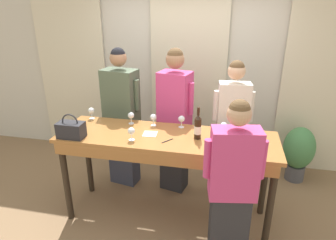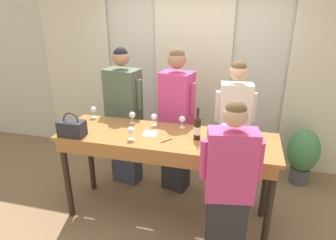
{
  "view_description": "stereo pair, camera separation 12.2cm",
  "coord_description": "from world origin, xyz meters",
  "px_view_note": "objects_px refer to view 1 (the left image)",
  "views": [
    {
      "loc": [
        0.61,
        -2.81,
        2.38
      ],
      "look_at": [
        0.0,
        0.07,
        1.19
      ],
      "focal_mm": 32.0,
      "sensor_mm": 36.0,
      "label": 1
    },
    {
      "loc": [
        0.73,
        -2.78,
        2.38
      ],
      "look_at": [
        0.0,
        0.07,
        1.19
      ],
      "focal_mm": 32.0,
      "sensor_mm": 36.0,
      "label": 2
    }
  ],
  "objects_px": {
    "wine_glass_center_mid": "(91,111)",
    "potted_plant": "(299,151)",
    "guest_olive_jacket": "(122,118)",
    "guest_cream_sweater": "(232,129)",
    "wine_glass_center_left": "(224,126)",
    "wine_glass_front_mid": "(131,131)",
    "wine_glass_center_right": "(181,119)",
    "wine_bottle": "(198,127)",
    "wine_glass_front_left": "(131,116)",
    "host_pouring": "(232,189)",
    "wine_glass_front_right": "(153,118)",
    "guest_pink_top": "(175,121)",
    "tasting_bar": "(166,148)",
    "handbag": "(71,130)"
  },
  "relations": [
    {
      "from": "wine_glass_front_mid",
      "to": "guest_olive_jacket",
      "type": "height_order",
      "value": "guest_olive_jacket"
    },
    {
      "from": "wine_glass_front_left",
      "to": "wine_glass_center_left",
      "type": "relative_size",
      "value": 1.0
    },
    {
      "from": "wine_glass_front_right",
      "to": "guest_olive_jacket",
      "type": "height_order",
      "value": "guest_olive_jacket"
    },
    {
      "from": "wine_glass_front_left",
      "to": "wine_glass_center_right",
      "type": "relative_size",
      "value": 1.0
    },
    {
      "from": "wine_glass_center_left",
      "to": "tasting_bar",
      "type": "bearing_deg",
      "value": -162.39
    },
    {
      "from": "wine_glass_center_mid",
      "to": "potted_plant",
      "type": "bearing_deg",
      "value": 18.02
    },
    {
      "from": "wine_glass_center_left",
      "to": "wine_glass_front_right",
      "type": "bearing_deg",
      "value": 174.3
    },
    {
      "from": "wine_glass_front_left",
      "to": "wine_glass_front_mid",
      "type": "bearing_deg",
      "value": -70.93
    },
    {
      "from": "tasting_bar",
      "to": "wine_glass_center_right",
      "type": "bearing_deg",
      "value": 67.65
    },
    {
      "from": "wine_bottle",
      "to": "guest_pink_top",
      "type": "distance_m",
      "value": 0.72
    },
    {
      "from": "wine_glass_center_left",
      "to": "guest_olive_jacket",
      "type": "bearing_deg",
      "value": 161.51
    },
    {
      "from": "host_pouring",
      "to": "guest_cream_sweater",
      "type": "bearing_deg",
      "value": 91.26
    },
    {
      "from": "wine_glass_front_mid",
      "to": "wine_glass_center_left",
      "type": "distance_m",
      "value": 0.97
    },
    {
      "from": "wine_glass_front_mid",
      "to": "wine_glass_center_mid",
      "type": "distance_m",
      "value": 0.81
    },
    {
      "from": "tasting_bar",
      "to": "wine_glass_center_left",
      "type": "height_order",
      "value": "wine_glass_center_left"
    },
    {
      "from": "wine_bottle",
      "to": "wine_glass_front_left",
      "type": "xyz_separation_m",
      "value": [
        -0.8,
        0.24,
        -0.03
      ]
    },
    {
      "from": "wine_glass_front_mid",
      "to": "potted_plant",
      "type": "xyz_separation_m",
      "value": [
        1.94,
        1.31,
        -0.69
      ]
    },
    {
      "from": "wine_glass_front_mid",
      "to": "guest_pink_top",
      "type": "bearing_deg",
      "value": 68.78
    },
    {
      "from": "wine_bottle",
      "to": "handbag",
      "type": "height_order",
      "value": "wine_bottle"
    },
    {
      "from": "wine_bottle",
      "to": "wine_glass_front_mid",
      "type": "height_order",
      "value": "wine_bottle"
    },
    {
      "from": "tasting_bar",
      "to": "potted_plant",
      "type": "xyz_separation_m",
      "value": [
        1.61,
        1.16,
        -0.46
      ]
    },
    {
      "from": "guest_pink_top",
      "to": "wine_bottle",
      "type": "bearing_deg",
      "value": -59.24
    },
    {
      "from": "wine_glass_front_mid",
      "to": "wine_glass_center_mid",
      "type": "bearing_deg",
      "value": 144.7
    },
    {
      "from": "wine_bottle",
      "to": "guest_olive_jacket",
      "type": "relative_size",
      "value": 0.18
    },
    {
      "from": "handbag",
      "to": "wine_glass_front_left",
      "type": "distance_m",
      "value": 0.69
    },
    {
      "from": "wine_bottle",
      "to": "wine_glass_front_mid",
      "type": "xyz_separation_m",
      "value": [
        -0.65,
        -0.18,
        -0.03
      ]
    },
    {
      "from": "guest_olive_jacket",
      "to": "guest_cream_sweater",
      "type": "xyz_separation_m",
      "value": [
        1.4,
        0.0,
        -0.02
      ]
    },
    {
      "from": "guest_pink_top",
      "to": "wine_glass_front_right",
      "type": "bearing_deg",
      "value": -116.34
    },
    {
      "from": "wine_bottle",
      "to": "guest_pink_top",
      "type": "bearing_deg",
      "value": 120.76
    },
    {
      "from": "wine_glass_center_right",
      "to": "host_pouring",
      "type": "xyz_separation_m",
      "value": [
        0.59,
        -0.83,
        -0.27
      ]
    },
    {
      "from": "wine_bottle",
      "to": "guest_cream_sweater",
      "type": "height_order",
      "value": "guest_cream_sweater"
    },
    {
      "from": "wine_glass_center_left",
      "to": "wine_glass_center_right",
      "type": "bearing_deg",
      "value": 168.53
    },
    {
      "from": "wine_glass_front_right",
      "to": "handbag",
      "type": "bearing_deg",
      "value": -147.63
    },
    {
      "from": "wine_glass_center_mid",
      "to": "wine_glass_center_right",
      "type": "xyz_separation_m",
      "value": [
        1.1,
        -0.04,
        0.0
      ]
    },
    {
      "from": "wine_glass_center_mid",
      "to": "wine_glass_front_left",
      "type": "bearing_deg",
      "value": -5.7
    },
    {
      "from": "tasting_bar",
      "to": "potted_plant",
      "type": "relative_size",
      "value": 2.94
    },
    {
      "from": "wine_glass_center_mid",
      "to": "guest_pink_top",
      "type": "xyz_separation_m",
      "value": [
        0.96,
        0.31,
        -0.17
      ]
    },
    {
      "from": "wine_glass_center_left",
      "to": "host_pouring",
      "type": "relative_size",
      "value": 0.08
    },
    {
      "from": "wine_glass_front_right",
      "to": "wine_glass_center_right",
      "type": "relative_size",
      "value": 1.0
    },
    {
      "from": "wine_glass_center_left",
      "to": "guest_olive_jacket",
      "type": "xyz_separation_m",
      "value": [
        -1.31,
        0.44,
        -0.19
      ]
    },
    {
      "from": "host_pouring",
      "to": "potted_plant",
      "type": "height_order",
      "value": "host_pouring"
    },
    {
      "from": "wine_glass_center_left",
      "to": "wine_glass_front_mid",
      "type": "bearing_deg",
      "value": -159.75
    },
    {
      "from": "wine_glass_center_left",
      "to": "guest_cream_sweater",
      "type": "distance_m",
      "value": 0.5
    },
    {
      "from": "guest_cream_sweater",
      "to": "wine_glass_front_right",
      "type": "bearing_deg",
      "value": -157.84
    },
    {
      "from": "wine_glass_front_left",
      "to": "wine_glass_front_right",
      "type": "height_order",
      "value": "same"
    },
    {
      "from": "guest_cream_sweater",
      "to": "host_pouring",
      "type": "bearing_deg",
      "value": -88.74
    },
    {
      "from": "tasting_bar",
      "to": "wine_glass_center_right",
      "type": "height_order",
      "value": "wine_glass_center_right"
    },
    {
      "from": "wine_glass_center_mid",
      "to": "wine_glass_center_right",
      "type": "bearing_deg",
      "value": -1.86
    },
    {
      "from": "guest_pink_top",
      "to": "wine_glass_front_left",
      "type": "bearing_deg",
      "value": -141.12
    },
    {
      "from": "wine_glass_front_right",
      "to": "guest_cream_sweater",
      "type": "xyz_separation_m",
      "value": [
        0.88,
        0.36,
        -0.21
      ]
    }
  ]
}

